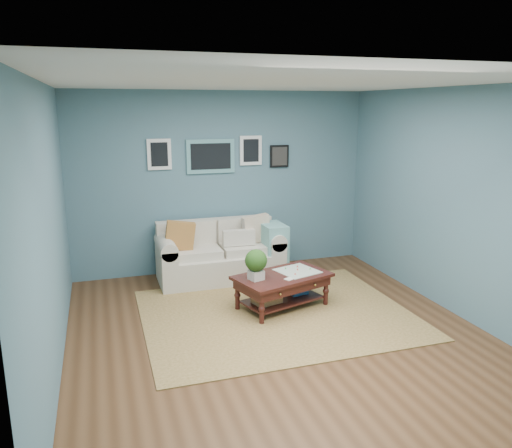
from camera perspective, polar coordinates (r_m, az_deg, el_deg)
name	(u,v)px	position (r m, az deg, el deg)	size (l,w,h in m)	color
room_shell	(278,214)	(5.26, 2.58, 1.14)	(5.00, 5.02, 2.70)	brown
area_rug	(276,314)	(6.18, 2.32, -10.21)	(3.18, 2.54, 0.01)	brown
loveseat	(225,253)	(7.30, -3.59, -3.33)	(1.82, 0.83, 0.94)	beige
coffee_table	(278,281)	(6.22, 2.53, -6.56)	(1.30, 0.98, 0.81)	black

